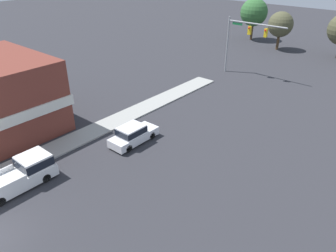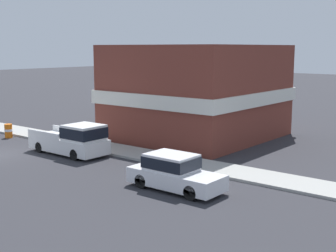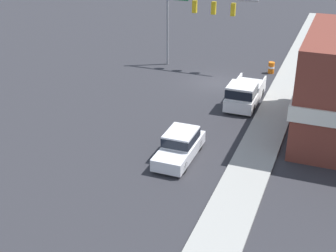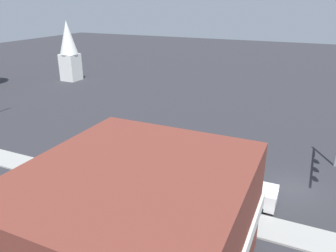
# 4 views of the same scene
# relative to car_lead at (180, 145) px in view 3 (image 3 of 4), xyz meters

# --- Properties ---
(ground_plane) EXTENTS (200.00, 200.00, 0.00)m
(ground_plane) POSITION_rel_car_lead_xyz_m (1.56, -12.90, -0.84)
(ground_plane) COLOR #2D2D33
(sidewalk_curb) EXTENTS (2.40, 60.00, 0.14)m
(sidewalk_curb) POSITION_rel_car_lead_xyz_m (-4.14, -12.90, -0.77)
(sidewalk_curb) COLOR #9E9E99
(sidewalk_curb) RESTS_ON ground
(near_signal_assembly) EXTENTS (8.09, 0.49, 6.82)m
(near_signal_assembly) POSITION_rel_car_lead_xyz_m (4.26, -16.04, 4.20)
(near_signal_assembly) COLOR gray
(near_signal_assembly) RESTS_ON ground
(car_lead) EXTENTS (1.78, 4.54, 1.63)m
(car_lead) POSITION_rel_car_lead_xyz_m (0.00, 0.00, 0.00)
(car_lead) COLOR black
(car_lead) RESTS_ON ground
(pickup_truck_parked) EXTENTS (2.03, 5.34, 1.94)m
(pickup_truck_parked) POSITION_rel_car_lead_xyz_m (-1.72, -9.00, 0.11)
(pickup_truck_parked) COLOR black
(pickup_truck_parked) RESTS_ON ground
(construction_barrel) EXTENTS (0.55, 0.55, 1.00)m
(construction_barrel) POSITION_rel_car_lead_xyz_m (-2.34, -16.98, -0.33)
(construction_barrel) COLOR orange
(construction_barrel) RESTS_ON ground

